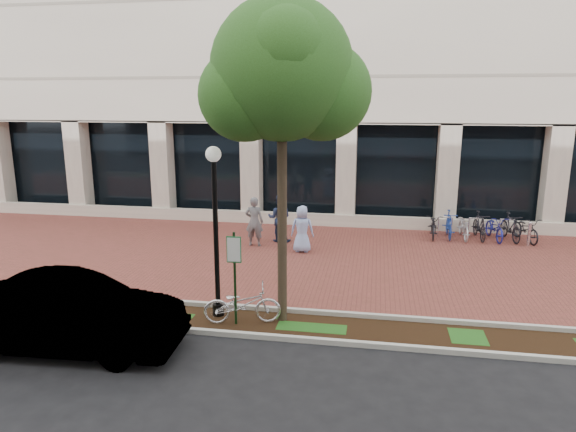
% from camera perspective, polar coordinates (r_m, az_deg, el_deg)
% --- Properties ---
extents(ground, '(120.00, 120.00, 0.00)m').
position_cam_1_polar(ground, '(17.25, -1.37, -4.49)').
color(ground, black).
rests_on(ground, ground).
extents(brick_plaza, '(40.00, 9.00, 0.01)m').
position_cam_1_polar(brick_plaza, '(17.25, -1.37, -4.47)').
color(brick_plaza, brown).
rests_on(brick_plaza, ground).
extents(planting_strip, '(40.00, 1.50, 0.01)m').
position_cam_1_polar(planting_strip, '(12.48, -6.15, -11.57)').
color(planting_strip, black).
rests_on(planting_strip, ground).
extents(curb_plaza_side, '(40.00, 0.12, 0.12)m').
position_cam_1_polar(curb_plaza_side, '(13.11, -5.25, -10.03)').
color(curb_plaza_side, '#BABAAF').
rests_on(curb_plaza_side, ground).
extents(curb_street_side, '(40.00, 0.12, 0.12)m').
position_cam_1_polar(curb_street_side, '(11.80, -7.17, -12.80)').
color(curb_street_side, '#BABAAF').
rests_on(curb_street_side, ground).
extents(parking_sign, '(0.34, 0.07, 2.23)m').
position_cam_1_polar(parking_sign, '(11.81, -5.96, -5.55)').
color(parking_sign, '#133615').
rests_on(parking_sign, ground).
extents(lamppost, '(0.36, 0.36, 4.11)m').
position_cam_1_polar(lamppost, '(12.12, -8.06, -0.74)').
color(lamppost, black).
rests_on(lamppost, ground).
extents(street_tree, '(3.69, 3.08, 7.31)m').
position_cam_1_polar(street_tree, '(11.41, -0.42, 14.96)').
color(street_tree, '#483B29').
rests_on(street_tree, ground).
extents(locked_bicycle, '(1.90, 1.04, 0.95)m').
position_cam_1_polar(locked_bicycle, '(12.20, -5.09, -9.74)').
color(locked_bicycle, silver).
rests_on(locked_bicycle, ground).
extents(pedestrian_left, '(0.66, 0.44, 1.79)m').
position_cam_1_polar(pedestrian_left, '(18.26, -3.77, -0.62)').
color(pedestrian_left, slate).
rests_on(pedestrian_left, ground).
extents(pedestrian_mid, '(0.88, 0.70, 1.77)m').
position_cam_1_polar(pedestrian_mid, '(18.80, -0.97, -0.23)').
color(pedestrian_mid, '#1B2645').
rests_on(pedestrian_mid, ground).
extents(pedestrian_right, '(0.81, 0.54, 1.63)m').
position_cam_1_polar(pedestrian_right, '(17.52, 1.58, -1.45)').
color(pedestrian_right, '#9AB1E6').
rests_on(pedestrian_right, ground).
extents(bollard, '(0.12, 0.12, 0.91)m').
position_cam_1_polar(bollard, '(20.19, 25.22, -1.79)').
color(bollard, silver).
rests_on(bollard, ground).
extents(bike_rack_cluster, '(4.18, 1.86, 1.03)m').
position_cam_1_polar(bike_rack_cluster, '(20.48, 20.49, -1.11)').
color(bike_rack_cluster, black).
rests_on(bike_rack_cluster, ground).
extents(sedan_near_curb, '(4.83, 1.91, 1.57)m').
position_cam_1_polar(sedan_near_curb, '(11.78, -23.24, -10.02)').
color(sedan_near_curb, silver).
rests_on(sedan_near_curb, ground).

